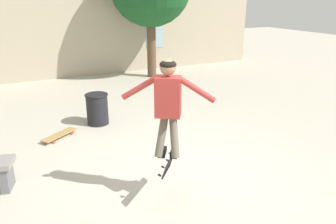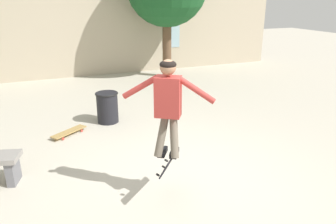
{
  "view_description": "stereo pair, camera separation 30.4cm",
  "coord_description": "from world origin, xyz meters",
  "px_view_note": "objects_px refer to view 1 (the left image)",
  "views": [
    {
      "loc": [
        -2.27,
        -3.99,
        2.77
      ],
      "look_at": [
        -0.42,
        -0.26,
        1.29
      ],
      "focal_mm": 35.0,
      "sensor_mm": 36.0,
      "label": 1
    },
    {
      "loc": [
        -1.99,
        -4.11,
        2.77
      ],
      "look_at": [
        -0.42,
        -0.26,
        1.29
      ],
      "focal_mm": 35.0,
      "sensor_mm": 36.0,
      "label": 2
    }
  ],
  "objects_px": {
    "skater": "(168,101)",
    "skateboard_resting": "(59,135)",
    "trash_bin": "(97,108)",
    "skateboard_flipping": "(168,165)"
  },
  "relations": [
    {
      "from": "skater",
      "to": "skateboard_resting",
      "type": "relative_size",
      "value": 1.75
    },
    {
      "from": "trash_bin",
      "to": "skateboard_flipping",
      "type": "xyz_separation_m",
      "value": [
        0.14,
        -3.31,
        0.15
      ]
    },
    {
      "from": "skater",
      "to": "skateboard_resting",
      "type": "bearing_deg",
      "value": 55.16
    },
    {
      "from": "trash_bin",
      "to": "skater",
      "type": "distance_m",
      "value": 3.41
    },
    {
      "from": "trash_bin",
      "to": "skater",
      "type": "xyz_separation_m",
      "value": [
        0.18,
        -3.24,
        1.07
      ]
    },
    {
      "from": "trash_bin",
      "to": "skateboard_flipping",
      "type": "distance_m",
      "value": 3.32
    },
    {
      "from": "skater",
      "to": "skateboard_resting",
      "type": "xyz_separation_m",
      "value": [
        -1.11,
        2.8,
        -1.38
      ]
    },
    {
      "from": "trash_bin",
      "to": "skateboard_flipping",
      "type": "relative_size",
      "value": 1.08
    },
    {
      "from": "skateboard_resting",
      "to": "trash_bin",
      "type": "bearing_deg",
      "value": -10.15
    },
    {
      "from": "skateboard_flipping",
      "to": "skateboard_resting",
      "type": "bearing_deg",
      "value": 51.21
    }
  ]
}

